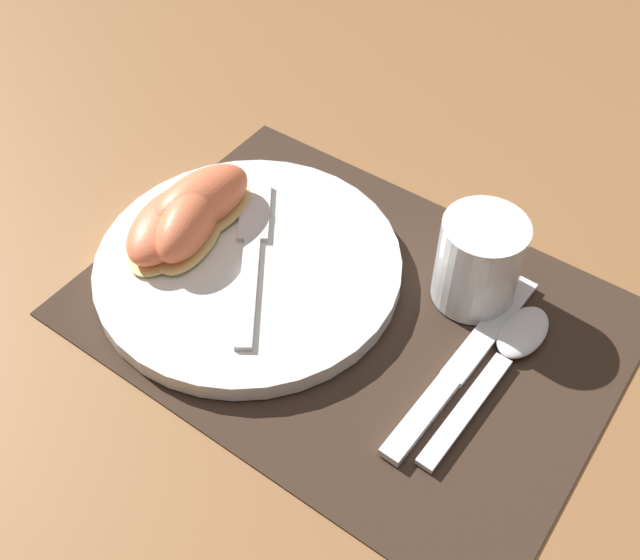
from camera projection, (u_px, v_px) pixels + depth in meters
ground_plane at (349, 313)px, 0.61m from camera, size 3.00×3.00×0.00m
placemat at (349, 311)px, 0.61m from camera, size 0.42×0.31×0.00m
plate at (249, 265)px, 0.63m from camera, size 0.26×0.26×0.02m
juice_glass at (478, 265)px, 0.60m from camera, size 0.07×0.07×0.08m
knife at (461, 366)px, 0.57m from camera, size 0.03×0.21×0.01m
spoon at (508, 352)px, 0.58m from camera, size 0.04×0.18×0.01m
fork at (252, 247)px, 0.63m from camera, size 0.12×0.16×0.00m
citrus_wedge_0 at (200, 203)px, 0.64m from camera, size 0.07×0.11×0.04m
citrus_wedge_1 at (189, 224)px, 0.63m from camera, size 0.07×0.11×0.04m
citrus_wedge_2 at (167, 227)px, 0.63m from camera, size 0.08×0.11×0.03m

